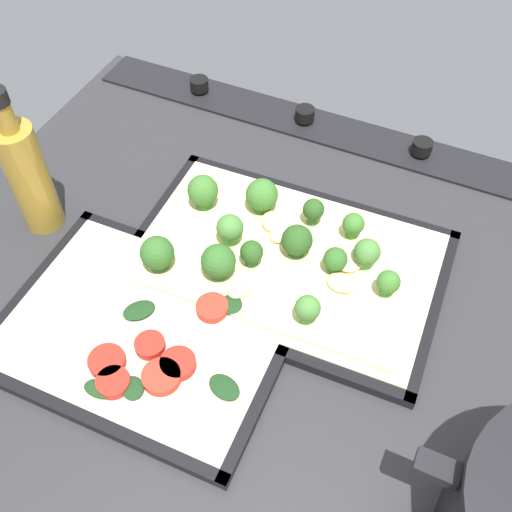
{
  "coord_description": "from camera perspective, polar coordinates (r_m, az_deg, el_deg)",
  "views": [
    {
      "loc": [
        -14.22,
        37.17,
        56.67
      ],
      "look_at": [
        2.8,
        -0.16,
        5.66
      ],
      "focal_mm": 42.32,
      "sensor_mm": 36.0,
      "label": 1
    }
  ],
  "objects": [
    {
      "name": "broccoli_pizza",
      "position": [
        0.7,
        2.04,
        0.39
      ],
      "size": [
        34.96,
        23.01,
        5.94
      ],
      "color": "beige",
      "rests_on": "baking_tray_front"
    },
    {
      "name": "baking_tray_back",
      "position": [
        0.67,
        -10.43,
        -6.95
      ],
      "size": [
        31.18,
        24.23,
        1.3
      ],
      "color": "black",
      "rests_on": "ground_plane"
    },
    {
      "name": "oil_bottle",
      "position": [
        0.76,
        -20.77,
        7.21
      ],
      "size": [
        4.75,
        4.75,
        19.64
      ],
      "color": "olive",
      "rests_on": "ground_plane"
    },
    {
      "name": "ground_plane",
      "position": [
        0.7,
        2.03,
        -4.48
      ],
      "size": [
        86.37,
        66.98,
        3.0
      ],
      "primitive_type": "cube",
      "color": "#28282B"
    },
    {
      "name": "stove_control_panel",
      "position": [
        0.89,
        9.88,
        11.08
      ],
      "size": [
        82.92,
        7.0,
        2.6
      ],
      "color": "black",
      "rests_on": "ground_plane"
    },
    {
      "name": "baking_tray_front",
      "position": [
        0.72,
        2.75,
        -0.78
      ],
      "size": [
        37.43,
        25.49,
        1.3
      ],
      "color": "black",
      "rests_on": "ground_plane"
    },
    {
      "name": "veggie_pizza_back",
      "position": [
        0.66,
        -10.32,
        -7.08
      ],
      "size": [
        28.73,
        21.79,
        1.9
      ],
      "color": "#C5A991",
      "rests_on": "baking_tray_back"
    }
  ]
}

